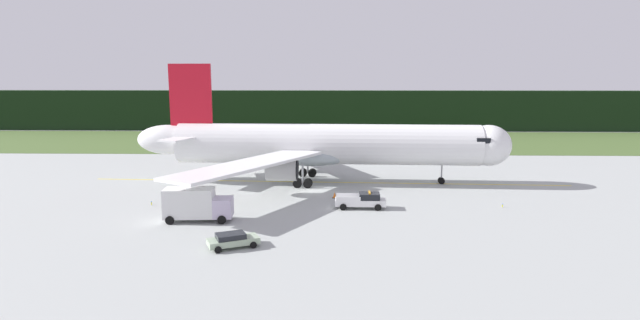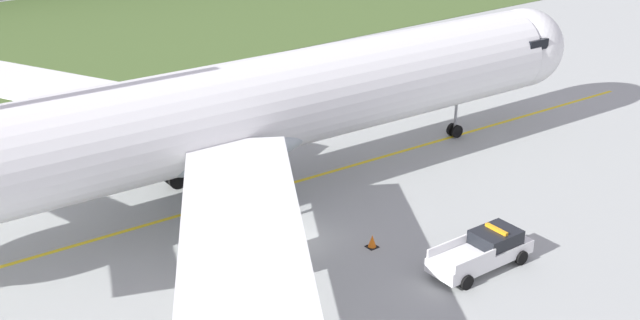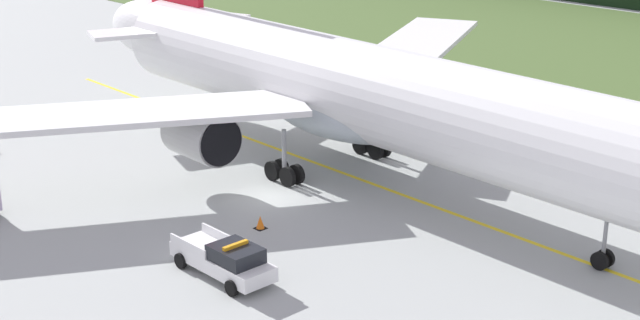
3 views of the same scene
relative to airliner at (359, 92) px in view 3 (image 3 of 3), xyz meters
The scene contains 5 objects.
ground 8.04m from the airliner, 103.24° to the right, with size 320.00×320.00×0.00m, color #9DA29F.
taxiway_centerline_main 5.37m from the airliner, ahead, with size 67.43×0.30×0.01m, color yellow.
airliner is the anchor object (origin of this frame).
ops_pickup_truck 15.50m from the airliner, 70.95° to the right, with size 5.78×2.32×1.94m.
apron_cone 10.59m from the airliner, 79.53° to the right, with size 0.57×0.57×0.72m.
Camera 3 is at (37.36, -32.51, 19.32)m, focal length 52.28 mm.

